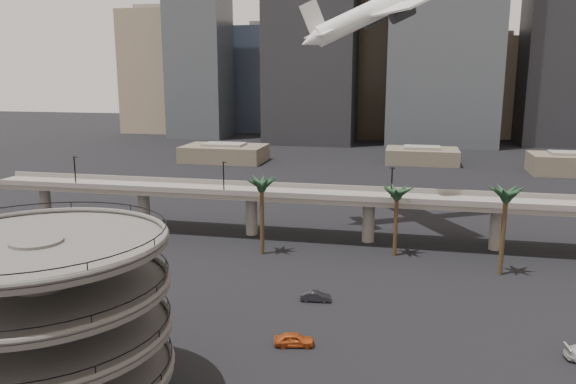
% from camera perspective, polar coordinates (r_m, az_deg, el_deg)
% --- Properties ---
extents(parking_ramp, '(22.20, 22.20, 17.35)m').
position_cam_1_polar(parking_ramp, '(54.39, -23.62, -10.98)').
color(parking_ramp, '#524F4C').
rests_on(parking_ramp, ground).
extents(overpass, '(130.00, 9.30, 14.70)m').
position_cam_1_polar(overpass, '(103.21, 2.13, -0.76)').
color(overpass, slate).
rests_on(overpass, ground).
extents(palm_trees, '(42.40, 10.40, 14.00)m').
position_cam_1_polar(palm_trees, '(90.78, 9.73, -0.06)').
color(palm_trees, '#4B3720').
rests_on(palm_trees, ground).
extents(low_buildings, '(135.00, 27.50, 6.80)m').
position_cam_1_polar(low_buildings, '(188.69, 8.89, 3.56)').
color(low_buildings, brown).
rests_on(low_buildings, ground).
extents(skyline, '(269.00, 86.00, 135.06)m').
position_cam_1_polar(skyline, '(261.91, 12.16, 15.99)').
color(skyline, gray).
rests_on(skyline, ground).
extents(airborne_jet, '(32.15, 30.91, 18.35)m').
position_cam_1_polar(airborne_jet, '(112.39, 9.87, 18.11)').
color(airborne_jet, white).
rests_on(airborne_jet, ground).
extents(car_a, '(4.76, 2.66, 1.53)m').
position_cam_1_polar(car_a, '(65.24, 0.63, -14.75)').
color(car_a, '#BB4E1A').
rests_on(car_a, ground).
extents(car_b, '(4.26, 1.89, 1.36)m').
position_cam_1_polar(car_b, '(76.88, 2.82, -10.54)').
color(car_b, black).
rests_on(car_b, ground).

